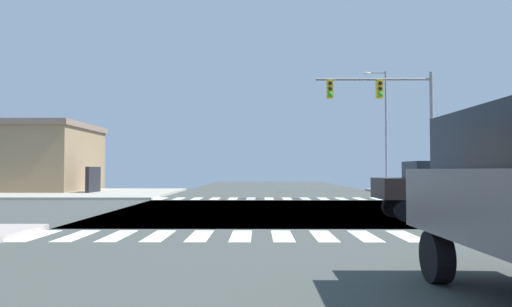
{
  "coord_description": "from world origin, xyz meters",
  "views": [
    {
      "loc": [
        -1.32,
        -18.7,
        1.61
      ],
      "look_at": [
        -1.45,
        3.3,
        2.37
      ],
      "focal_mm": 32.87,
      "sensor_mm": 36.0,
      "label": 1
    }
  ],
  "objects_px": {
    "traffic_signal_mast": "(388,105)",
    "sedan_queued_1": "(444,185)",
    "street_lamp": "(383,120)",
    "bank_building": "(16,158)"
  },
  "relations": [
    {
      "from": "traffic_signal_mast",
      "to": "bank_building",
      "type": "bearing_deg",
      "value": 162.13
    },
    {
      "from": "street_lamp",
      "to": "bank_building",
      "type": "relative_size",
      "value": 0.74
    },
    {
      "from": "sedan_queued_1",
      "to": "street_lamp",
      "type": "bearing_deg",
      "value": -9.52
    },
    {
      "from": "street_lamp",
      "to": "traffic_signal_mast",
      "type": "bearing_deg",
      "value": -103.39
    },
    {
      "from": "traffic_signal_mast",
      "to": "sedan_queued_1",
      "type": "distance_m",
      "value": 11.24
    },
    {
      "from": "street_lamp",
      "to": "sedan_queued_1",
      "type": "height_order",
      "value": "street_lamp"
    },
    {
      "from": "traffic_signal_mast",
      "to": "bank_building",
      "type": "xyz_separation_m",
      "value": [
        -24.57,
        7.92,
        -2.69
      ]
    },
    {
      "from": "street_lamp",
      "to": "bank_building",
      "type": "xyz_separation_m",
      "value": [
        -26.75,
        -1.26,
        -2.83
      ]
    },
    {
      "from": "traffic_signal_mast",
      "to": "sedan_queued_1",
      "type": "bearing_deg",
      "value": -96.04
    },
    {
      "from": "street_lamp",
      "to": "sedan_queued_1",
      "type": "bearing_deg",
      "value": -99.52
    }
  ]
}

